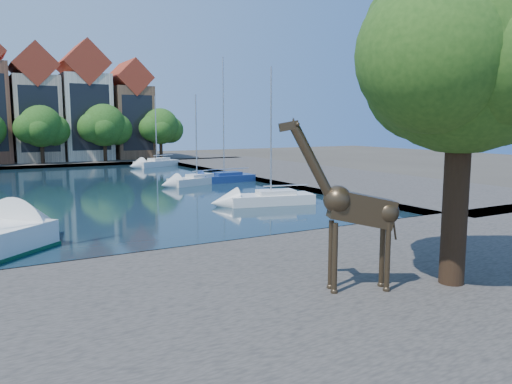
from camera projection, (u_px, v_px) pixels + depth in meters
The scene contains 17 objects.
ground at pixel (145, 263), 20.49m from camera, with size 160.00×160.00×0.00m, color #38332B.
water_basin at pixel (57, 192), 41.16m from camera, with size 38.00×50.00×0.08m, color black.
near_quay at pixel (218, 313), 14.42m from camera, with size 50.00×14.00×0.50m, color #4A4640.
far_quay at pixel (23, 163), 68.70m from camera, with size 60.00×16.00×0.50m, color #4A4640.
right_quay at pixel (306, 174), 53.36m from camera, with size 14.00×52.00×0.50m, color #4A4640.
plane_tree at pixel (466, 59), 15.41m from camera, with size 8.32×6.40×10.62m.
townhouse_east_inner at pixel (35, 108), 68.64m from camera, with size 5.94×9.18×15.79m.
townhouse_east_mid at pixel (84, 106), 71.77m from camera, with size 6.43×9.18×16.65m.
townhouse_east_end at pixel (129, 114), 75.09m from camera, with size 5.44×9.18×14.43m.
far_tree_mid_east at pixel (42, 128), 64.31m from camera, with size 7.02×5.40×7.52m.
far_tree_east at pixel (105, 127), 68.22m from camera, with size 7.54×5.80×7.84m.
far_tree_far_east at pixel (161, 128), 72.14m from camera, with size 6.76×5.20×7.36m.
giraffe_statue at pixel (353, 208), 15.31m from camera, with size 3.54×1.78×5.28m.
sailboat_right_a at pixel (271, 197), 34.81m from camera, with size 6.24×3.32×9.40m.
sailboat_right_b at pixel (224, 176), 47.90m from camera, with size 5.99×2.34×11.75m.
sailboat_right_c at pixel (197, 179), 46.05m from camera, with size 5.73×3.21×8.21m.
sailboat_right_d at pixel (157, 162), 65.21m from camera, with size 6.45×4.33×9.05m.
Camera 1 is at (-5.85, -19.56, 5.69)m, focal length 35.00 mm.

